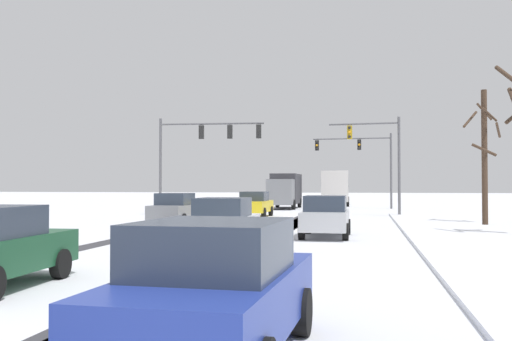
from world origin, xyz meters
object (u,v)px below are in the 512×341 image
Objects in this scene: car_yellow_cab_lead at (255,204)px; bus_oncoming at (335,186)px; car_blue_sixth at (215,290)px; traffic_signal_far_right at (363,155)px; car_silver_third at (326,216)px; bare_tree_sidewalk_far at (484,153)px; car_grey_second at (176,209)px; box_truck_delivery at (285,190)px; traffic_signal_near_right at (380,150)px; car_white_fourth at (223,222)px; traffic_signal_near_left at (202,143)px.

car_yellow_cab_lead is 22.80m from bus_oncoming.
car_blue_sixth is at bearing -79.83° from car_yellow_cab_lead.
traffic_signal_far_right reaches higher than car_silver_third.
bare_tree_sidewalk_far reaches higher than car_yellow_cab_lead.
car_grey_second and car_blue_sixth have the same top height.
car_yellow_cab_lead is 14.53m from car_silver_third.
car_yellow_cab_lead is (-6.77, -14.42, -3.86)m from traffic_signal_far_right.
box_truck_delivery is at bearing 101.34° from car_silver_third.
traffic_signal_near_right is 9.00m from car_yellow_cab_lead.
car_grey_second is 1.00× the size of car_white_fourth.
traffic_signal_far_right reaches higher than car_white_fourth.
traffic_signal_far_right is at bearing -70.36° from bus_oncoming.
traffic_signal_near_right is 1.58× the size of car_yellow_cab_lead.
car_silver_third is (8.09, -5.68, 0.00)m from car_grey_second.
traffic_signal_far_right is at bearing 107.99° from bare_tree_sidewalk_far.
bare_tree_sidewalk_far is (16.71, -5.36, -1.11)m from traffic_signal_near_left.
car_silver_third is 0.55× the size of box_truck_delivery.
traffic_signal_near_right is 20.57m from bus_oncoming.
car_blue_sixth is 43.00m from box_truck_delivery.
car_white_fourth is at bearing -82.18° from car_yellow_cab_lead.
traffic_signal_near_right reaches higher than box_truck_delivery.
box_truck_delivery is at bearing 82.61° from car_grey_second.
traffic_signal_near_right reaches higher than car_silver_third.
car_blue_sixth is at bearing -94.76° from traffic_signal_near_right.
car_white_fourth is at bearing -105.09° from traffic_signal_near_right.
traffic_signal_far_right reaches higher than box_truck_delivery.
car_silver_third is (-1.32, -27.89, -3.86)m from traffic_signal_far_right.
bus_oncoming reaches higher than car_grey_second.
car_grey_second is at bearing -97.39° from box_truck_delivery.
car_silver_third is at bearing -35.06° from car_grey_second.
car_blue_sixth is (-1.49, -43.84, -3.86)m from traffic_signal_far_right.
box_truck_delivery is (0.09, 13.26, 0.82)m from car_yellow_cab_lead.
traffic_signal_near_left is 1.71× the size of car_grey_second.
car_yellow_cab_lead is 18.06m from car_white_fourth.
car_blue_sixth is (2.82, -11.53, 0.00)m from car_white_fourth.
car_white_fourth is (-4.31, -32.31, -3.86)m from traffic_signal_far_right.
traffic_signal_near_left is 13.65m from box_truck_delivery.
car_silver_third is 0.37× the size of bus_oncoming.
car_yellow_cab_lead is 8.23m from car_grey_second.
traffic_signal_near_right is 1.57× the size of car_white_fourth.
bare_tree_sidewalk_far is at bearing -71.52° from bus_oncoming.
car_grey_second is 21.24m from box_truck_delivery.
car_grey_second is (-9.41, -22.21, -3.86)m from traffic_signal_far_right.
traffic_signal_far_right is at bearing 95.51° from traffic_signal_near_right.
bus_oncoming is at bearing 92.46° from car_silver_third.
traffic_signal_near_left is at bearing 106.67° from car_blue_sixth.
car_blue_sixth is at bearing -69.89° from car_grey_second.
bare_tree_sidewalk_far reaches higher than traffic_signal_far_right.
traffic_signal_near_left is at bearing 123.13° from car_silver_third.
box_truck_delivery is (2.73, 21.05, 0.82)m from car_grey_second.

